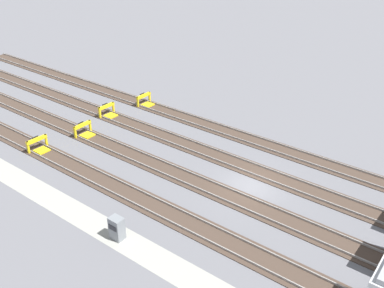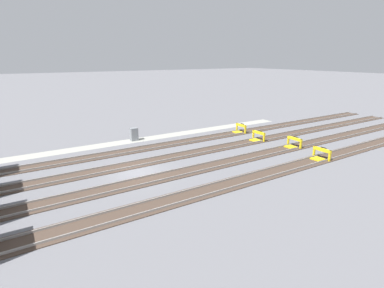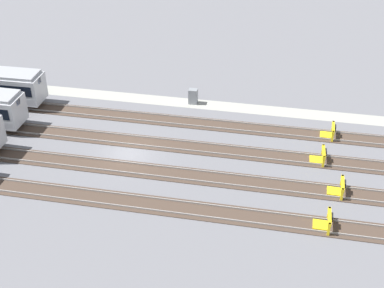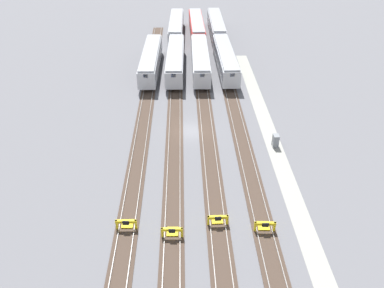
{
  "view_description": "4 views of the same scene",
  "coord_description": "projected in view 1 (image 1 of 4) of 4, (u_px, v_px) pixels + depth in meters",
  "views": [
    {
      "loc": [
        13.89,
        -25.47,
        19.42
      ],
      "look_at": [
        -5.71,
        -0.0,
        1.8
      ],
      "focal_mm": 42.0,
      "sensor_mm": 36.0,
      "label": 1
    },
    {
      "loc": [
        9.37,
        23.81,
        9.99
      ],
      "look_at": [
        -5.71,
        -0.0,
        1.8
      ],
      "focal_mm": 28.0,
      "sensor_mm": 36.0,
      "label": 2
    },
    {
      "loc": [
        -13.06,
        37.64,
        26.6
      ],
      "look_at": [
        -5.71,
        -0.0,
        1.8
      ],
      "focal_mm": 50.0,
      "sensor_mm": 36.0,
      "label": 3
    },
    {
      "loc": [
        -42.05,
        0.96,
        26.63
      ],
      "look_at": [
        -5.71,
        -0.0,
        1.8
      ],
      "focal_mm": 35.0,
      "sensor_mm": 36.0,
      "label": 4
    }
  ],
  "objects": [
    {
      "name": "ground_plane",
      "position": [
        251.0,
        186.0,
        34.46
      ],
      "size": [
        400.0,
        400.0,
        0.0
      ],
      "primitive_type": "plane",
      "color": "slate"
    },
    {
      "name": "electrical_cabinet",
      "position": [
        117.0,
        228.0,
        28.84
      ],
      "size": [
        0.9,
        0.73,
        1.6
      ],
      "color": "gray",
      "rests_on": "ground"
    },
    {
      "name": "bumper_stop_near_inner_track",
      "position": [
        85.0,
        130.0,
        41.62
      ],
      "size": [
        1.36,
        2.01,
        1.22
      ],
      "color": "yellow",
      "rests_on": "ground"
    },
    {
      "name": "rail_track_far_inner",
      "position": [
        290.0,
        153.0,
        38.94
      ],
      "size": [
        90.0,
        2.23,
        0.21
      ],
      "color": "#47382D",
      "rests_on": "ground"
    },
    {
      "name": "service_walkway",
      "position": [
        163.0,
        262.0,
        27.26
      ],
      "size": [
        54.0,
        2.0,
        0.01
      ],
      "primitive_type": "cube",
      "color": "#9E9E93",
      "rests_on": "ground"
    },
    {
      "name": "bumper_stop_nearest_track",
      "position": [
        39.0,
        145.0,
        39.1
      ],
      "size": [
        1.37,
        2.01,
        1.22
      ],
      "color": "yellow",
      "rests_on": "ground"
    },
    {
      "name": "bumper_stop_far_inner_track",
      "position": [
        145.0,
        101.0,
        47.78
      ],
      "size": [
        1.35,
        2.0,
        1.22
      ],
      "color": "yellow",
      "rests_on": "ground"
    },
    {
      "name": "rail_track_middle",
      "position": [
        265.0,
        174.0,
        35.94
      ],
      "size": [
        90.0,
        2.24,
        0.21
      ],
      "color": "#47382D",
      "rests_on": "ground"
    },
    {
      "name": "bumper_stop_middle_track",
      "position": [
        108.0,
        111.0,
        45.37
      ],
      "size": [
        1.36,
        2.01,
        1.22
      ],
      "color": "yellow",
      "rests_on": "ground"
    },
    {
      "name": "rail_track_nearest",
      "position": [
        201.0,
        229.0,
        29.94
      ],
      "size": [
        90.0,
        2.23,
        0.21
      ],
      "color": "#47382D",
      "rests_on": "ground"
    },
    {
      "name": "rail_track_near_inner",
      "position": [
        236.0,
        199.0,
        32.94
      ],
      "size": [
        90.0,
        2.24,
        0.21
      ],
      "color": "#47382D",
      "rests_on": "ground"
    }
  ]
}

